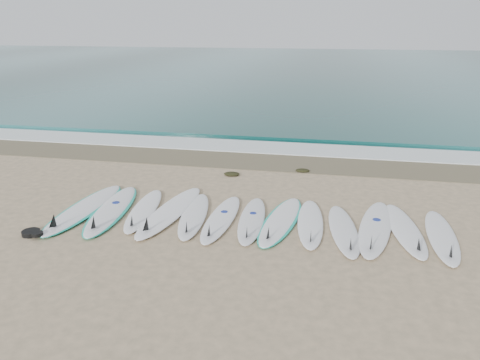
% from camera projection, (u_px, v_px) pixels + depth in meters
% --- Properties ---
extents(ground, '(120.00, 120.00, 0.00)m').
position_uv_depth(ground, '(252.00, 222.00, 8.97)').
color(ground, tan).
extents(ocean, '(120.00, 55.00, 0.03)m').
position_uv_depth(ocean, '(320.00, 67.00, 39.12)').
color(ocean, '#1C5554').
rests_on(ocean, ground).
extents(wet_sand_band, '(120.00, 1.80, 0.01)m').
position_uv_depth(wet_sand_band, '(278.00, 162.00, 12.77)').
color(wet_sand_band, brown).
rests_on(wet_sand_band, ground).
extents(foam_band, '(120.00, 1.40, 0.04)m').
position_uv_depth(foam_band, '(284.00, 148.00, 14.07)').
color(foam_band, silver).
rests_on(foam_band, ground).
extents(wave_crest, '(120.00, 1.00, 0.10)m').
position_uv_depth(wave_crest, '(289.00, 136.00, 15.45)').
color(wave_crest, '#1C5554').
rests_on(wave_crest, ground).
extents(surfboard_0, '(0.77, 2.87, 0.36)m').
position_uv_depth(surfboard_0, '(83.00, 209.00, 9.45)').
color(surfboard_0, white).
rests_on(surfboard_0, ground).
extents(surfboard_1, '(1.01, 2.79, 0.35)m').
position_uv_depth(surfboard_1, '(111.00, 210.00, 9.39)').
color(surfboard_1, white).
rests_on(surfboard_1, ground).
extents(surfboard_2, '(0.80, 2.38, 0.30)m').
position_uv_depth(surfboard_2, '(143.00, 210.00, 9.37)').
color(surfboard_2, white).
rests_on(surfboard_2, ground).
extents(surfboard_3, '(0.83, 2.87, 0.36)m').
position_uv_depth(surfboard_3, '(169.00, 212.00, 9.27)').
color(surfboard_3, white).
rests_on(surfboard_3, ground).
extents(surfboard_4, '(0.81, 2.39, 0.30)m').
position_uv_depth(surfboard_4, '(194.00, 216.00, 9.11)').
color(surfboard_4, white).
rests_on(surfboard_4, ground).
extents(surfboard_5, '(0.53, 2.39, 0.31)m').
position_uv_depth(surfboard_5, '(221.00, 219.00, 8.96)').
color(surfboard_5, white).
rests_on(surfboard_5, ground).
extents(surfboard_6, '(0.63, 2.32, 0.29)m').
position_uv_depth(surfboard_6, '(252.00, 220.00, 8.91)').
color(surfboard_6, silver).
rests_on(surfboard_6, ground).
extents(surfboard_7, '(0.91, 2.55, 0.32)m').
position_uv_depth(surfboard_7, '(280.00, 221.00, 8.89)').
color(surfboard_7, white).
rests_on(surfboard_7, ground).
extents(surfboard_8, '(0.62, 2.34, 0.30)m').
position_uv_depth(surfboard_8, '(310.00, 223.00, 8.77)').
color(surfboard_8, white).
rests_on(surfboard_8, ground).
extents(surfboard_9, '(0.76, 2.35, 0.30)m').
position_uv_depth(surfboard_9, '(344.00, 230.00, 8.47)').
color(surfboard_9, silver).
rests_on(surfboard_9, ground).
extents(surfboard_10, '(0.94, 2.73, 0.34)m').
position_uv_depth(surfboard_10, '(375.00, 228.00, 8.55)').
color(surfboard_10, white).
rests_on(surfboard_10, ground).
extents(surfboard_11, '(0.78, 2.47, 0.31)m').
position_uv_depth(surfboard_11, '(406.00, 230.00, 8.48)').
color(surfboard_11, white).
rests_on(surfboard_11, ground).
extents(surfboard_12, '(0.59, 2.37, 0.30)m').
position_uv_depth(surfboard_12, '(442.00, 237.00, 8.22)').
color(surfboard_12, white).
rests_on(surfboard_12, ground).
extents(seaweed_near, '(0.40, 0.31, 0.08)m').
position_uv_depth(seaweed_near, '(232.00, 174.00, 11.66)').
color(seaweed_near, black).
rests_on(seaweed_near, ground).
extents(seaweed_far, '(0.36, 0.28, 0.07)m').
position_uv_depth(seaweed_far, '(303.00, 170.00, 11.94)').
color(seaweed_far, black).
rests_on(seaweed_far, ground).
extents(leash_coil, '(0.46, 0.36, 0.11)m').
position_uv_depth(leash_coil, '(32.00, 233.00, 8.38)').
color(leash_coil, black).
rests_on(leash_coil, ground).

